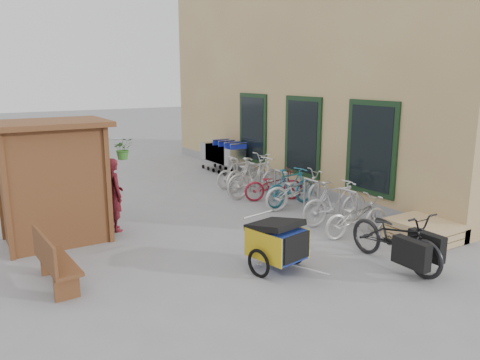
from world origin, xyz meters
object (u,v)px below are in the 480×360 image
bike_2 (298,190)px  pallet_stack (423,231)px  kiosk (47,165)px  bike_3 (290,187)px  shopping_carts (222,153)px  cargo_bike (397,238)px  bike_4 (274,185)px  bike_6 (250,172)px  child_trailer (277,241)px  bike_1 (335,203)px  bench (53,260)px  person_kiosk (114,195)px  bike_0 (356,216)px  bike_7 (239,173)px  bike_5 (256,177)px

bike_2 → pallet_stack: bearing=-162.3°
kiosk → bike_3: size_ratio=1.52×
kiosk → shopping_carts: 7.60m
pallet_stack → cargo_bike: 1.59m
bike_4 → bike_6: (0.16, 1.43, 0.08)m
child_trailer → bike_1: bearing=16.6°
kiosk → child_trailer: size_ratio=1.56×
bench → cargo_bike: size_ratio=0.71×
bench → pallet_stack: bearing=-17.4°
cargo_bike → person_kiosk: size_ratio=1.26×
bike_0 → bike_6: bike_6 is taller
bike_2 → child_trailer: bearing=142.6°
bike_6 → bike_7: bearing=14.8°
child_trailer → bike_1: bike_1 is taller
child_trailer → cargo_bike: bearing=-38.1°
bike_3 → pallet_stack: bearing=-175.2°
bike_6 → pallet_stack: bearing=171.0°
kiosk → bike_6: (5.76, 1.69, -1.05)m
child_trailer → person_kiosk: size_ratio=1.02×
bike_1 → bike_7: (0.07, 4.13, -0.05)m
bike_1 → bike_3: bike_1 is taller
person_kiosk → bike_1: 4.78m
child_trailer → bike_6: size_ratio=0.84×
bike_6 → bike_5: bearing=142.5°
bike_0 → bike_4: (0.22, 3.19, -0.00)m
bike_2 → bike_4: size_ratio=1.15×
child_trailer → bike_0: size_ratio=1.01×
bike_1 → bike_5: size_ratio=0.90×
bike_1 → cargo_bike: bearing=170.7°
child_trailer → shopping_carts: bearing=55.8°
shopping_carts → bike_6: (-0.52, -2.50, -0.16)m
bike_0 → bike_3: (0.26, 2.53, 0.07)m
bike_7 → person_kiosk: bearing=113.9°
shopping_carts → bike_1: bearing=-96.8°
child_trailer → bike_3: size_ratio=0.98×
child_trailer → bike_3: bike_3 is taller
kiosk → bike_2: size_ratio=1.37×
bike_4 → bike_3: bearing=-156.4°
bike_5 → bike_7: bearing=-12.7°
cargo_bike → person_kiosk: person_kiosk is taller
bike_6 → bike_3: bearing=162.4°
bike_2 → bike_4: 0.95m
kiosk → pallet_stack: 7.50m
cargo_bike → bike_3: bearing=79.4°
cargo_bike → bike_2: bearing=78.4°
shopping_carts → bike_2: 4.92m
bench → bike_5: bike_5 is taller
pallet_stack → bike_1: size_ratio=0.71×
bike_0 → bike_1: bearing=-6.7°
kiosk → bike_0: (5.38, -2.93, -1.13)m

